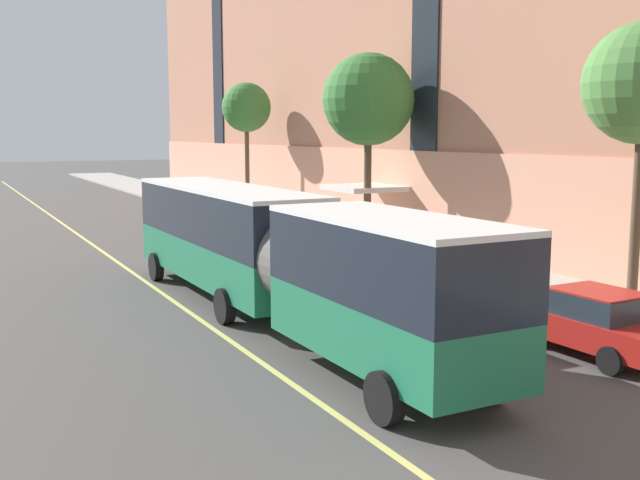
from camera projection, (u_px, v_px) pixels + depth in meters
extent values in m
plane|color=#4C4947|center=(360.00, 358.00, 17.50)|extent=(260.00, 260.00, 0.00)
cube|color=#ADA89E|center=(550.00, 294.00, 24.14)|extent=(5.02, 160.00, 0.15)
cube|color=silver|center=(365.00, 188.00, 35.87)|extent=(3.20, 3.40, 0.24)
cube|color=#1E232B|center=(217.00, 23.00, 57.01)|extent=(0.10, 2.00, 18.67)
cube|color=#1E704C|center=(225.00, 258.00, 23.82)|extent=(2.55, 10.65, 1.27)
cube|color=black|center=(224.00, 215.00, 23.61)|extent=(2.56, 10.65, 1.55)
cube|color=white|center=(224.00, 188.00, 23.50)|extent=(2.57, 10.65, 0.12)
cube|color=#19232D|center=(174.00, 205.00, 28.31)|extent=(2.25, 0.10, 1.16)
cube|color=orange|center=(174.00, 185.00, 28.22)|extent=(1.71, 0.08, 0.28)
cube|color=black|center=(176.00, 252.00, 28.59)|extent=(2.39, 0.14, 0.24)
cube|color=white|center=(153.00, 247.00, 28.16)|extent=(0.28, 0.06, 0.18)
cube|color=white|center=(197.00, 244.00, 28.95)|extent=(0.28, 0.06, 0.18)
cylinder|color=#595651|center=(307.00, 262.00, 18.61)|extent=(2.33, 1.02, 2.32)
cube|color=#1E704C|center=(388.00, 326.00, 15.46)|extent=(2.50, 6.47, 1.27)
cube|color=black|center=(389.00, 259.00, 15.26)|extent=(2.52, 6.47, 1.55)
cube|color=white|center=(390.00, 219.00, 15.14)|extent=(2.53, 6.47, 0.12)
cylinder|color=black|center=(156.00, 267.00, 26.62)|extent=(0.31, 1.00, 1.00)
cylinder|color=black|center=(221.00, 261.00, 27.74)|extent=(0.31, 1.00, 1.00)
cylinder|color=black|center=(225.00, 306.00, 20.57)|extent=(0.31, 1.00, 1.00)
cylinder|color=black|center=(304.00, 297.00, 21.69)|extent=(0.31, 1.00, 1.00)
cylinder|color=black|center=(384.00, 398.00, 13.46)|extent=(0.31, 1.00, 1.00)
cylinder|color=black|center=(490.00, 377.00, 14.58)|extent=(0.31, 1.00, 1.00)
cube|color=navy|center=(331.00, 250.00, 29.50)|extent=(1.88, 4.65, 0.64)
cube|color=#232D38|center=(333.00, 236.00, 29.21)|extent=(1.58, 2.12, 0.56)
cube|color=navy|center=(333.00, 228.00, 29.17)|extent=(1.55, 2.03, 0.04)
cylinder|color=black|center=(297.00, 254.00, 30.47)|extent=(0.24, 0.65, 0.64)
cylinder|color=black|center=(334.00, 251.00, 31.17)|extent=(0.24, 0.65, 0.64)
cylinder|color=black|center=(327.00, 265.00, 27.92)|extent=(0.24, 0.65, 0.64)
cylinder|color=black|center=(367.00, 262.00, 28.62)|extent=(0.24, 0.65, 0.64)
cube|color=silver|center=(227.00, 218.00, 40.30)|extent=(1.96, 4.65, 0.64)
cube|color=#232D38|center=(228.00, 208.00, 40.01)|extent=(1.68, 2.11, 0.56)
cube|color=silver|center=(228.00, 202.00, 39.97)|extent=(1.64, 2.02, 0.04)
cylinder|color=black|center=(203.00, 222.00, 41.23)|extent=(0.24, 0.65, 0.64)
cylinder|color=black|center=(234.00, 221.00, 42.01)|extent=(0.24, 0.65, 0.64)
cylinder|color=black|center=(220.00, 228.00, 38.69)|extent=(0.24, 0.65, 0.64)
cylinder|color=black|center=(252.00, 226.00, 39.46)|extent=(0.24, 0.65, 0.64)
cube|color=#B21E19|center=(589.00, 327.00, 17.84)|extent=(2.01, 4.59, 0.64)
cube|color=#232D38|center=(598.00, 304.00, 17.56)|extent=(1.70, 2.10, 0.56)
cube|color=#B21E19|center=(599.00, 291.00, 17.52)|extent=(1.66, 2.00, 0.04)
cylinder|color=black|center=(518.00, 331.00, 18.66)|extent=(0.24, 0.65, 0.64)
cylinder|color=black|center=(569.00, 322.00, 19.54)|extent=(0.24, 0.65, 0.64)
cylinder|color=black|center=(611.00, 361.00, 16.24)|extent=(0.24, 0.65, 0.64)
cylinder|color=brown|center=(636.00, 216.00, 21.12)|extent=(0.30, 0.30, 5.50)
cylinder|color=brown|center=(368.00, 185.00, 34.16)|extent=(0.34, 0.34, 5.41)
sphere|color=#387533|center=(368.00, 99.00, 33.61)|extent=(4.15, 4.15, 4.15)
cylinder|color=brown|center=(247.00, 167.00, 47.17)|extent=(0.28, 0.28, 5.79)
sphere|color=#387533|center=(246.00, 107.00, 46.64)|extent=(3.07, 3.07, 3.07)
cube|color=#E0D66B|center=(227.00, 338.00, 19.15)|extent=(0.16, 140.00, 0.01)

